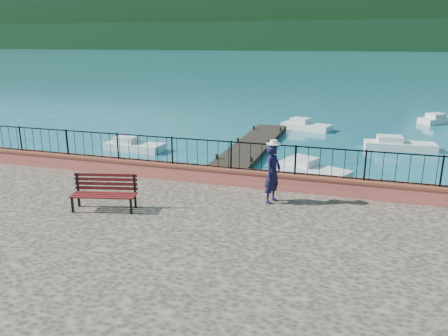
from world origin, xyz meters
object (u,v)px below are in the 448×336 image
Objects in this scene: boat_0 at (134,143)px; boat_2 at (400,143)px; park_bench at (105,200)px; boat_1 at (312,167)px; person at (273,174)px; boat_4 at (307,124)px; boat_5 at (441,118)px.

boat_0 is 15.26m from boat_2.
park_bench reaches higher than boat_1.
boat_2 is (9.41, 15.84, -1.11)m from park_bench.
person is at bearing -69.24° from boat_1.
park_bench is 20.56m from boat_4.
boat_4 is (8.66, 9.06, 0.00)m from boat_0.
boat_0 is (-5.12, 11.16, -1.11)m from park_bench.
boat_2 is (14.53, 4.68, 0.00)m from boat_0.
boat_0 is 10.43m from boat_1.
boat_1 is at bearing -153.03° from boat_5.
park_bench is at bearing -154.37° from boat_5.
boat_1 and boat_5 have the same top height.
boat_0 is at bearing -165.65° from boat_1.
boat_0 is at bearing -116.50° from boat_4.
person is at bearing -69.42° from boat_4.
boat_5 is at bearing -1.91° from person.
boat_2 is at bearing 81.96° from boat_1.
boat_0 is 23.29m from boat_5.
boat_4 is at bearing 123.18° from boat_1.
boat_1 is 7.86m from boat_2.
park_bench is 12.33m from boat_0.
person is 0.57× the size of boat_5.
person is 0.55× the size of boat_0.
person is (4.61, 2.11, 0.61)m from park_bench.
boat_1 is (5.13, 9.25, -1.11)m from park_bench.
park_bench is 0.59× the size of boat_0.
person reaches higher than boat_0.
person is 18.22m from boat_4.
boat_2 is at bearing -19.56° from boat_4.
boat_1 is at bearing -127.62° from boat_2.
boat_4 is at bearing 138.60° from boat_2.
boat_1 is (10.25, -1.91, 0.00)m from boat_0.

